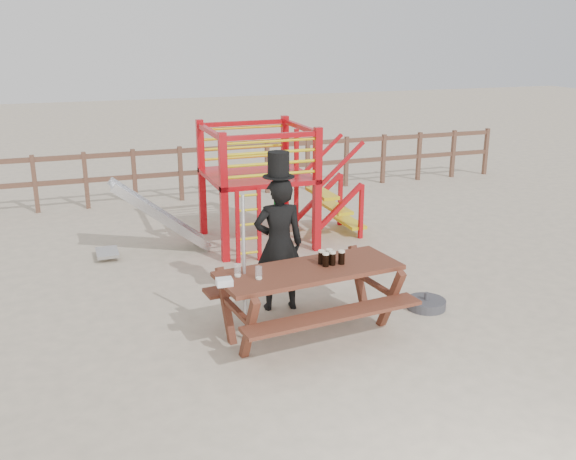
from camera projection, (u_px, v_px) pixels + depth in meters
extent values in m
plane|color=#C5B499|center=(328.00, 326.00, 8.13)|extent=(60.00, 60.00, 0.00)
cube|color=brown|center=(202.00, 149.00, 14.09)|extent=(15.00, 0.06, 0.10)
cube|color=brown|center=(203.00, 172.00, 14.24)|extent=(15.00, 0.06, 0.10)
cube|color=brown|center=(35.00, 184.00, 13.09)|extent=(0.09, 0.09, 1.20)
cube|color=brown|center=(86.00, 180.00, 13.42)|extent=(0.09, 0.09, 1.20)
cube|color=brown|center=(134.00, 177.00, 13.75)|extent=(0.09, 0.09, 1.20)
cube|color=brown|center=(181.00, 174.00, 14.07)|extent=(0.09, 0.09, 1.20)
cube|color=brown|center=(225.00, 170.00, 14.40)|extent=(0.09, 0.09, 1.20)
cube|color=brown|center=(267.00, 167.00, 14.73)|extent=(0.09, 0.09, 1.20)
cube|color=brown|center=(308.00, 164.00, 15.06)|extent=(0.09, 0.09, 1.20)
cube|color=brown|center=(346.00, 162.00, 15.38)|extent=(0.09, 0.09, 1.20)
cube|color=brown|center=(383.00, 159.00, 15.71)|extent=(0.09, 0.09, 1.20)
cube|color=brown|center=(419.00, 156.00, 16.04)|extent=(0.09, 0.09, 1.20)
cube|color=brown|center=(453.00, 154.00, 16.36)|extent=(0.09, 0.09, 1.20)
cube|color=brown|center=(486.00, 151.00, 16.69)|extent=(0.09, 0.09, 1.20)
cube|color=#B50C13|center=(224.00, 199.00, 10.14)|extent=(0.12, 0.12, 2.10)
cube|color=#B50C13|center=(317.00, 190.00, 10.66)|extent=(0.12, 0.12, 2.10)
cube|color=#B50C13|center=(202.00, 178.00, 11.57)|extent=(0.12, 0.12, 2.10)
cube|color=#B50C13|center=(285.00, 172.00, 12.10)|extent=(0.12, 0.12, 2.10)
cube|color=#B50C13|center=(257.00, 175.00, 11.07)|extent=(1.72, 1.72, 0.08)
cube|color=#B50C13|center=(271.00, 136.00, 10.12)|extent=(1.60, 0.08, 0.08)
cube|color=#B50C13|center=(243.00, 123.00, 11.56)|extent=(1.60, 0.08, 0.08)
cube|color=#B50C13|center=(210.00, 132.00, 10.58)|extent=(0.08, 1.60, 0.08)
cube|color=#B50C13|center=(300.00, 127.00, 11.10)|extent=(0.08, 1.60, 0.08)
cylinder|color=yellow|center=(272.00, 174.00, 10.30)|extent=(1.50, 0.05, 0.05)
cylinder|color=yellow|center=(244.00, 157.00, 11.74)|extent=(1.50, 0.05, 0.05)
cylinder|color=yellow|center=(272.00, 163.00, 10.25)|extent=(1.50, 0.05, 0.05)
cylinder|color=yellow|center=(244.00, 147.00, 11.69)|extent=(1.50, 0.05, 0.05)
cylinder|color=yellow|center=(272.00, 152.00, 10.20)|extent=(1.50, 0.05, 0.05)
cylinder|color=yellow|center=(243.00, 138.00, 11.63)|extent=(1.50, 0.05, 0.05)
cylinder|color=yellow|center=(271.00, 141.00, 10.14)|extent=(1.50, 0.05, 0.05)
cylinder|color=yellow|center=(243.00, 128.00, 11.58)|extent=(1.50, 0.05, 0.05)
cube|color=#B50C13|center=(238.00, 227.00, 10.19)|extent=(0.06, 0.06, 1.20)
cube|color=#B50C13|center=(259.00, 225.00, 10.31)|extent=(0.06, 0.06, 1.20)
cylinder|color=yellow|center=(249.00, 253.00, 10.38)|extent=(0.36, 0.04, 0.04)
cylinder|color=yellow|center=(249.00, 239.00, 10.31)|extent=(0.36, 0.04, 0.04)
cylinder|color=yellow|center=(248.00, 224.00, 10.24)|extent=(0.36, 0.04, 0.04)
cylinder|color=yellow|center=(248.00, 210.00, 10.17)|extent=(0.36, 0.04, 0.04)
cylinder|color=yellow|center=(248.00, 195.00, 10.10)|extent=(0.36, 0.04, 0.04)
cube|color=yellow|center=(308.00, 178.00, 11.42)|extent=(0.30, 0.90, 0.06)
cube|color=yellow|center=(322.00, 193.00, 11.60)|extent=(0.30, 0.90, 0.06)
cube|color=yellow|center=(336.00, 208.00, 11.78)|extent=(0.30, 0.90, 0.06)
cube|color=yellow|center=(349.00, 222.00, 11.96)|extent=(0.30, 0.90, 0.06)
cube|color=#B50C13|center=(338.00, 208.00, 11.29)|extent=(0.95, 0.08, 0.86)
cube|color=#B50C13|center=(319.00, 197.00, 12.10)|extent=(0.95, 0.08, 0.86)
cube|color=silver|center=(160.00, 217.00, 10.69)|extent=(1.53, 0.55, 1.21)
cube|color=silver|center=(163.00, 219.00, 10.43)|extent=(1.58, 0.04, 1.28)
cube|color=silver|center=(158.00, 211.00, 10.92)|extent=(1.58, 0.04, 1.28)
cube|color=silver|center=(107.00, 252.00, 10.55)|extent=(0.35, 0.55, 0.05)
cube|color=brown|center=(310.00, 271.00, 7.69)|extent=(2.29, 1.06, 0.06)
cube|color=brown|center=(334.00, 315.00, 7.26)|extent=(2.24, 0.54, 0.04)
cube|color=brown|center=(287.00, 280.00, 8.31)|extent=(2.24, 0.54, 0.04)
cube|color=brown|center=(237.00, 318.00, 7.42)|extent=(0.23, 1.33, 0.80)
cube|color=brown|center=(374.00, 291.00, 8.21)|extent=(0.23, 1.33, 0.80)
imported|color=black|center=(279.00, 244.00, 8.41)|extent=(0.71, 0.52, 1.81)
cube|color=#0C8E23|center=(277.00, 225.00, 8.48)|extent=(0.07, 0.03, 0.42)
cylinder|color=black|center=(279.00, 177.00, 8.14)|extent=(0.41, 0.41, 0.01)
cylinder|color=black|center=(279.00, 164.00, 8.09)|extent=(0.28, 0.28, 0.31)
cube|color=white|center=(276.00, 153.00, 8.19)|extent=(0.14, 0.02, 0.04)
cylinder|color=#B2B2B7|center=(244.00, 270.00, 7.50)|extent=(0.04, 0.04, 1.81)
cylinder|color=#3A3A3F|center=(426.00, 304.00, 8.65)|extent=(0.53, 0.53, 0.12)
cylinder|color=#3A3A3F|center=(427.00, 296.00, 8.62)|extent=(0.06, 0.06, 0.10)
cube|color=white|center=(224.00, 282.00, 7.15)|extent=(0.19, 0.15, 0.08)
cylinder|color=black|center=(326.00, 260.00, 7.73)|extent=(0.08, 0.08, 0.15)
cylinder|color=#F4E6C7|center=(326.00, 254.00, 7.70)|extent=(0.08, 0.08, 0.02)
cylinder|color=black|center=(332.00, 259.00, 7.77)|extent=(0.08, 0.08, 0.15)
cylinder|color=#F4E6C7|center=(332.00, 252.00, 7.75)|extent=(0.08, 0.08, 0.02)
cylinder|color=black|center=(341.00, 258.00, 7.81)|extent=(0.08, 0.08, 0.15)
cylinder|color=#F4E6C7|center=(342.00, 251.00, 7.78)|extent=(0.08, 0.08, 0.02)
cylinder|color=black|center=(321.00, 258.00, 7.81)|extent=(0.08, 0.08, 0.15)
cylinder|color=#F4E6C7|center=(321.00, 251.00, 7.79)|extent=(0.08, 0.08, 0.02)
cylinder|color=black|center=(329.00, 257.00, 7.86)|extent=(0.08, 0.08, 0.15)
cylinder|color=#F4E6C7|center=(329.00, 250.00, 7.83)|extent=(0.08, 0.08, 0.02)
cylinder|color=silver|center=(259.00, 273.00, 7.33)|extent=(0.08, 0.08, 0.15)
cylinder|color=#F4E6C7|center=(259.00, 278.00, 7.35)|extent=(0.07, 0.07, 0.02)
cylinder|color=silver|center=(238.00, 270.00, 7.41)|extent=(0.08, 0.08, 0.15)
cylinder|color=#F4E6C7|center=(238.00, 276.00, 7.43)|extent=(0.07, 0.07, 0.02)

